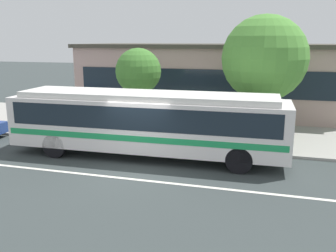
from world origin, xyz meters
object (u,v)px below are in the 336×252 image
(pedestrian_waiting_near_sign, at_px, (212,119))
(pedestrian_walking_along_curb, at_px, (218,118))
(bus_stop_sign, at_px, (269,116))
(street_tree_mid_block, at_px, (264,58))
(pedestrian_standing_by_tree, at_px, (74,114))
(transit_bus, at_px, (147,120))
(street_tree_near_stop, at_px, (138,72))

(pedestrian_waiting_near_sign, distance_m, pedestrian_walking_along_curb, 0.38)
(bus_stop_sign, bearing_deg, street_tree_mid_block, 99.46)
(pedestrian_standing_by_tree, relative_size, street_tree_mid_block, 0.28)
(pedestrian_waiting_near_sign, relative_size, street_tree_mid_block, 0.29)
(street_tree_mid_block, bearing_deg, bus_stop_sign, -80.54)
(transit_bus, height_order, pedestrian_waiting_near_sign, transit_bus)
(transit_bus, bearing_deg, bus_stop_sign, 19.72)
(bus_stop_sign, relative_size, street_tree_mid_block, 0.41)
(pedestrian_walking_along_curb, height_order, pedestrian_standing_by_tree, pedestrian_walking_along_curb)
(bus_stop_sign, relative_size, street_tree_near_stop, 0.56)
(pedestrian_standing_by_tree, bearing_deg, transit_bus, -27.09)
(bus_stop_sign, bearing_deg, pedestrian_standing_by_tree, 175.85)
(pedestrian_waiting_near_sign, distance_m, street_tree_mid_block, 3.77)
(pedestrian_waiting_near_sign, relative_size, pedestrian_standing_by_tree, 1.03)
(street_tree_near_stop, bearing_deg, street_tree_mid_block, -0.42)
(street_tree_near_stop, relative_size, street_tree_mid_block, 0.73)
(pedestrian_waiting_near_sign, bearing_deg, pedestrian_standing_by_tree, -174.52)
(pedestrian_standing_by_tree, relative_size, bus_stop_sign, 0.69)
(pedestrian_walking_along_curb, distance_m, bus_stop_sign, 2.99)
(pedestrian_waiting_near_sign, bearing_deg, pedestrian_walking_along_curb, 51.10)
(transit_bus, relative_size, bus_stop_sign, 4.82)
(bus_stop_sign, bearing_deg, pedestrian_waiting_near_sign, 152.48)
(pedestrian_walking_along_curb, distance_m, street_tree_mid_block, 3.57)
(street_tree_mid_block, bearing_deg, transit_bus, -137.52)
(transit_bus, relative_size, street_tree_near_stop, 2.69)
(pedestrian_walking_along_curb, xyz_separation_m, bus_stop_sign, (2.42, -1.68, 0.56))
(pedestrian_waiting_near_sign, bearing_deg, street_tree_mid_block, 23.62)
(pedestrian_waiting_near_sign, relative_size, bus_stop_sign, 0.71)
(transit_bus, xyz_separation_m, pedestrian_waiting_near_sign, (2.25, 3.14, -0.46))
(pedestrian_standing_by_tree, distance_m, bus_stop_sign, 9.76)
(street_tree_near_stop, bearing_deg, pedestrian_waiting_near_sign, -14.07)
(transit_bus, height_order, pedestrian_standing_by_tree, transit_bus)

